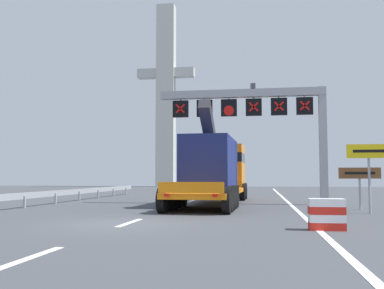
{
  "coord_description": "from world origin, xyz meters",
  "views": [
    {
      "loc": [
        4.56,
        -13.7,
        1.53
      ],
      "look_at": [
        0.86,
        10.04,
        3.31
      ],
      "focal_mm": 40.83,
      "sensor_mm": 36.0,
      "label": 1
    }
  ],
  "objects_px": {
    "tourist_info_sign_brown": "(360,177)",
    "crash_barrier_striped": "(327,214)",
    "overhead_lane_gantry": "(262,112)",
    "exit_sign_yellow": "(369,160)",
    "bridge_pylon_distant": "(166,93)",
    "heavy_haul_truck_orange": "(216,169)"
  },
  "relations": [
    {
      "from": "crash_barrier_striped",
      "to": "bridge_pylon_distant",
      "type": "distance_m",
      "value": 57.31
    },
    {
      "from": "heavy_haul_truck_orange",
      "to": "bridge_pylon_distant",
      "type": "height_order",
      "value": "bridge_pylon_distant"
    },
    {
      "from": "heavy_haul_truck_orange",
      "to": "bridge_pylon_distant",
      "type": "bearing_deg",
      "value": 106.33
    },
    {
      "from": "bridge_pylon_distant",
      "to": "overhead_lane_gantry",
      "type": "bearing_deg",
      "value": -70.6
    },
    {
      "from": "heavy_haul_truck_orange",
      "to": "crash_barrier_striped",
      "type": "xyz_separation_m",
      "value": [
        4.39,
        -12.28,
        -1.54
      ]
    },
    {
      "from": "tourist_info_sign_brown",
      "to": "bridge_pylon_distant",
      "type": "distance_m",
      "value": 50.37
    },
    {
      "from": "overhead_lane_gantry",
      "to": "crash_barrier_striped",
      "type": "relative_size",
      "value": 9.41
    },
    {
      "from": "overhead_lane_gantry",
      "to": "bridge_pylon_distant",
      "type": "height_order",
      "value": "bridge_pylon_distant"
    },
    {
      "from": "overhead_lane_gantry",
      "to": "crash_barrier_striped",
      "type": "height_order",
      "value": "overhead_lane_gantry"
    },
    {
      "from": "tourist_info_sign_brown",
      "to": "bridge_pylon_distant",
      "type": "height_order",
      "value": "bridge_pylon_distant"
    },
    {
      "from": "heavy_haul_truck_orange",
      "to": "exit_sign_yellow",
      "type": "distance_m",
      "value": 9.4
    },
    {
      "from": "overhead_lane_gantry",
      "to": "heavy_haul_truck_orange",
      "type": "height_order",
      "value": "overhead_lane_gantry"
    },
    {
      "from": "heavy_haul_truck_orange",
      "to": "tourist_info_sign_brown",
      "type": "distance_m",
      "value": 8.16
    },
    {
      "from": "tourist_info_sign_brown",
      "to": "overhead_lane_gantry",
      "type": "bearing_deg",
      "value": 144.21
    },
    {
      "from": "overhead_lane_gantry",
      "to": "tourist_info_sign_brown",
      "type": "height_order",
      "value": "overhead_lane_gantry"
    },
    {
      "from": "tourist_info_sign_brown",
      "to": "crash_barrier_striped",
      "type": "xyz_separation_m",
      "value": [
        -2.73,
        -8.32,
        -1.08
      ]
    },
    {
      "from": "crash_barrier_striped",
      "to": "bridge_pylon_distant",
      "type": "xyz_separation_m",
      "value": [
        -16.34,
        53.04,
        14.27
      ]
    },
    {
      "from": "heavy_haul_truck_orange",
      "to": "exit_sign_yellow",
      "type": "bearing_deg",
      "value": -41.8
    },
    {
      "from": "exit_sign_yellow",
      "to": "bridge_pylon_distant",
      "type": "xyz_separation_m",
      "value": [
        -18.96,
        47.03,
        12.48
      ]
    },
    {
      "from": "heavy_haul_truck_orange",
      "to": "exit_sign_yellow",
      "type": "relative_size",
      "value": 4.89
    },
    {
      "from": "tourist_info_sign_brown",
      "to": "bridge_pylon_distant",
      "type": "relative_size",
      "value": 0.07
    },
    {
      "from": "tourist_info_sign_brown",
      "to": "crash_barrier_striped",
      "type": "height_order",
      "value": "tourist_info_sign_brown"
    }
  ]
}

